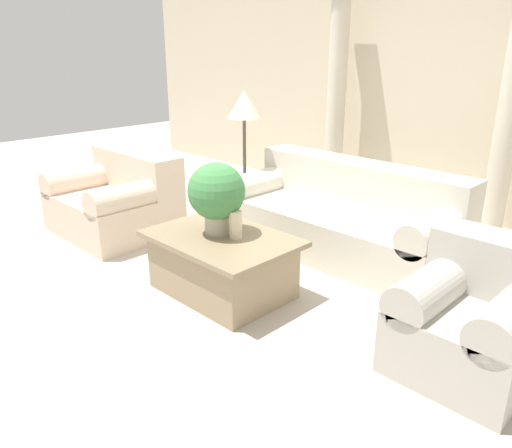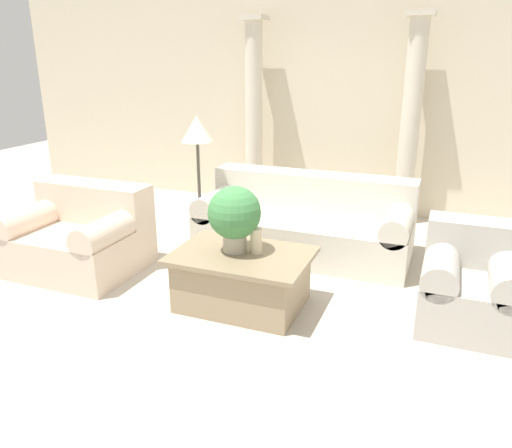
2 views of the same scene
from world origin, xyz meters
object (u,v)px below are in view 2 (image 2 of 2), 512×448
at_px(sofa_long, 306,222).
at_px(armchair, 472,281).
at_px(coffee_table, 242,279).
at_px(potted_plant, 234,215).
at_px(loveseat, 81,235).
at_px(floor_lamp, 197,136).

xyz_separation_m(sofa_long, armchair, (1.66, -0.98, 0.01)).
relative_size(sofa_long, coffee_table, 1.96).
relative_size(coffee_table, potted_plant, 2.03).
height_order(potted_plant, armchair, potted_plant).
xyz_separation_m(loveseat, coffee_table, (1.84, -0.16, -0.10)).
distance_m(coffee_table, potted_plant, 0.57).
bearing_deg(potted_plant, loveseat, 175.51).
bearing_deg(floor_lamp, coffee_table, -50.07).
bearing_deg(armchair, sofa_long, 149.56).
distance_m(coffee_table, floor_lamp, 1.94).
bearing_deg(floor_lamp, loveseat, -123.94).
distance_m(sofa_long, armchair, 1.93).
bearing_deg(loveseat, coffee_table, -5.04).
relative_size(sofa_long, floor_lamp, 1.56).
bearing_deg(floor_lamp, sofa_long, 5.91).
distance_m(floor_lamp, armchair, 3.13).
xyz_separation_m(potted_plant, floor_lamp, (-1.00, 1.27, 0.41)).
bearing_deg(loveseat, floor_lamp, 56.06).
bearing_deg(coffee_table, loveseat, 174.96).
xyz_separation_m(potted_plant, armchair, (1.88, 0.42, -0.46)).
bearing_deg(sofa_long, coffee_table, -95.90).
height_order(loveseat, potted_plant, potted_plant).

